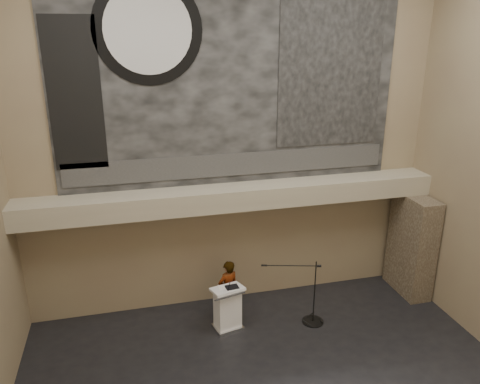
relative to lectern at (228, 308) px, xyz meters
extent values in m
cube|color=#7E6950|center=(0.44, 1.36, 3.70)|extent=(10.00, 0.02, 8.50)
cube|color=#7E6950|center=(0.44, -6.64, 3.70)|extent=(10.00, 0.02, 8.50)
cube|color=gray|center=(0.44, 0.96, 2.40)|extent=(10.00, 0.80, 0.50)
cylinder|color=#B2893D|center=(-1.16, 0.91, 2.12)|extent=(0.04, 0.04, 0.06)
cylinder|color=#B2893D|center=(2.34, 0.91, 2.12)|extent=(0.04, 0.04, 0.06)
cube|color=black|center=(0.44, 1.33, 5.15)|extent=(8.00, 0.05, 5.00)
cube|color=#303030|center=(0.44, 1.29, 3.10)|extent=(7.76, 0.02, 0.55)
cylinder|color=black|center=(-1.36, 1.29, 6.15)|extent=(2.30, 0.02, 2.30)
cylinder|color=silver|center=(-1.36, 1.27, 6.15)|extent=(1.84, 0.02, 1.84)
cube|color=black|center=(2.84, 1.29, 5.25)|extent=(2.60, 0.02, 3.60)
cube|color=black|center=(-2.96, 1.29, 4.85)|extent=(1.10, 0.02, 3.20)
cube|color=#433729|center=(5.09, 0.51, 0.80)|extent=(0.60, 1.40, 2.70)
cube|color=silver|center=(0.00, 0.00, -0.51)|extent=(0.73, 0.62, 0.08)
cube|color=white|center=(0.00, 0.00, 0.01)|extent=(0.64, 0.51, 0.96)
cube|color=white|center=(0.00, -0.02, 0.52)|extent=(0.81, 0.66, 0.13)
cube|color=black|center=(0.10, -0.05, 0.56)|extent=(0.31, 0.25, 0.04)
cube|color=white|center=(-0.10, 0.00, 0.55)|extent=(0.21, 0.29, 0.00)
imported|color=white|center=(0.13, 0.48, 0.20)|extent=(0.64, 0.53, 1.51)
cylinder|color=black|center=(2.06, -0.25, -0.54)|extent=(0.52, 0.52, 0.02)
cylinder|color=black|center=(2.06, -0.25, 0.26)|extent=(0.03, 0.03, 1.63)
cylinder|color=black|center=(1.48, -0.09, 0.97)|extent=(1.30, 0.38, 0.02)
camera|label=1|loc=(-2.02, -9.19, 6.16)|focal=35.00mm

